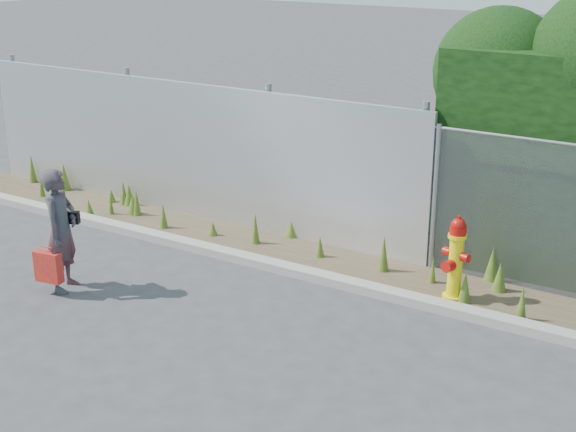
# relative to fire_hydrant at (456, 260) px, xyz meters

# --- Properties ---
(ground) EXTENTS (80.00, 80.00, 0.00)m
(ground) POSITION_rel_fire_hydrant_xyz_m (-1.68, -2.19, -0.55)
(ground) COLOR #3C3C3E
(ground) RESTS_ON ground
(curb) EXTENTS (16.00, 0.22, 0.12)m
(curb) POSITION_rel_fire_hydrant_xyz_m (-1.68, -0.39, -0.49)
(curb) COLOR gray
(curb) RESTS_ON ground
(weed_strip) EXTENTS (16.00, 1.30, 0.55)m
(weed_strip) POSITION_rel_fire_hydrant_xyz_m (-1.46, 0.30, -0.41)
(weed_strip) COLOR #4C3C2B
(weed_strip) RESTS_ON ground
(corrugated_fence) EXTENTS (8.50, 0.21, 2.30)m
(corrugated_fence) POSITION_rel_fire_hydrant_xyz_m (-4.93, 0.81, 0.56)
(corrugated_fence) COLOR silver
(corrugated_fence) RESTS_ON ground
(fire_hydrant) EXTENTS (0.38, 0.34, 1.13)m
(fire_hydrant) POSITION_rel_fire_hydrant_xyz_m (0.00, 0.00, 0.00)
(fire_hydrant) COLOR yellow
(fire_hydrant) RESTS_ON ground
(woman) EXTENTS (0.58, 0.70, 1.63)m
(woman) POSITION_rel_fire_hydrant_xyz_m (-4.45, -2.34, 0.27)
(woman) COLOR #0D5257
(woman) RESTS_ON ground
(red_tote_bag) EXTENTS (0.37, 0.14, 0.48)m
(red_tote_bag) POSITION_rel_fire_hydrant_xyz_m (-4.48, -2.58, -0.16)
(red_tote_bag) COLOR red
(black_shoulder_bag) EXTENTS (0.21, 0.09, 0.16)m
(black_shoulder_bag) POSITION_rel_fire_hydrant_xyz_m (-4.44, -2.16, 0.39)
(black_shoulder_bag) COLOR black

